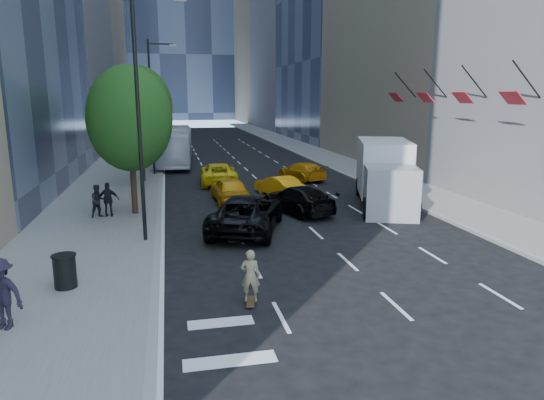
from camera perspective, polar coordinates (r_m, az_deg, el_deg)
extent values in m
plane|color=black|center=(18.21, 5.90, -7.45)|extent=(160.00, 160.00, 0.00)
cube|color=slate|center=(46.82, -16.49, 4.28)|extent=(6.00, 120.00, 0.15)
cube|color=slate|center=(49.16, 6.24, 5.06)|extent=(4.00, 120.00, 0.15)
cube|color=gray|center=(119.04, 1.42, 21.30)|extent=(20.00, 24.00, 50.00)
cylinder|color=black|center=(20.34, -15.41, 9.08)|extent=(0.16, 0.16, 10.00)
cylinder|color=black|center=(38.32, -14.01, 10.40)|extent=(0.16, 0.16, 10.00)
cylinder|color=black|center=(38.47, -12.98, 17.47)|extent=(1.80, 0.12, 0.12)
cube|color=#99998C|center=(38.47, -11.57, 17.38)|extent=(0.50, 0.22, 0.15)
cylinder|color=black|center=(25.73, -15.97, 1.92)|extent=(0.30, 0.30, 3.15)
ellipsoid|color=#11380F|center=(25.38, -16.40, 9.17)|extent=(4.20, 4.20, 5.25)
cylinder|color=black|center=(35.59, -15.00, 4.89)|extent=(0.30, 0.30, 3.38)
ellipsoid|color=#11380F|center=(35.34, -15.31, 10.50)|extent=(4.50, 4.50, 5.62)
cylinder|color=black|center=(48.53, -14.30, 6.49)|extent=(0.30, 0.30, 2.93)
ellipsoid|color=#11380F|center=(48.35, -14.49, 10.06)|extent=(3.90, 3.90, 4.88)
cylinder|color=black|center=(56.40, -13.28, 8.45)|extent=(0.14, 0.14, 5.20)
imported|color=black|center=(56.33, -13.36, 10.07)|extent=(2.48, 0.53, 1.00)
cylinder|color=black|center=(26.20, 27.76, 12.46)|extent=(1.75, 0.08, 1.75)
cube|color=#B32931|center=(25.78, 26.44, 10.72)|extent=(0.64, 1.30, 0.64)
cylinder|color=black|center=(29.41, 22.71, 12.73)|extent=(1.75, 0.08, 1.75)
cube|color=#B32931|center=(29.03, 21.50, 11.16)|extent=(0.64, 1.30, 0.64)
cylinder|color=black|center=(32.79, 18.67, 12.87)|extent=(1.75, 0.08, 1.75)
cube|color=#B32931|center=(32.45, 17.56, 11.45)|extent=(0.64, 1.30, 0.64)
cylinder|color=black|center=(36.29, 15.40, 12.94)|extent=(1.75, 0.08, 1.75)
cube|color=#B32931|center=(36.00, 14.38, 11.65)|extent=(0.64, 1.30, 0.64)
imported|color=#877854|center=(14.47, -2.57, -9.30)|extent=(0.65, 0.49, 1.60)
imported|color=black|center=(22.19, -2.97, -1.54)|extent=(4.67, 6.63, 1.68)
imported|color=black|center=(25.75, 3.08, 0.09)|extent=(3.50, 5.32, 1.43)
imported|color=orange|center=(28.45, -5.05, 1.27)|extent=(2.04, 4.45, 1.48)
imported|color=orange|center=(30.01, 0.78, 1.68)|extent=(2.59, 4.08, 1.27)
imported|color=yellow|center=(34.35, -6.32, 3.13)|extent=(2.78, 5.47, 1.48)
imported|color=orange|center=(35.89, 3.53, 3.43)|extent=(3.16, 4.85, 1.31)
imported|color=white|center=(44.84, -11.38, 6.27)|extent=(3.56, 12.18, 3.35)
cube|color=silver|center=(28.82, 12.95, 3.86)|extent=(4.21, 5.77, 3.04)
cube|color=gray|center=(25.20, 13.82, 0.83)|extent=(3.17, 2.96, 2.59)
cylinder|color=black|center=(24.78, 11.15, -0.96)|extent=(0.73, 1.19, 1.13)
cylinder|color=black|center=(25.10, 16.54, -1.08)|extent=(0.73, 1.19, 1.13)
cylinder|color=black|center=(30.72, 10.26, 1.60)|extent=(0.73, 1.19, 1.13)
cylinder|color=black|center=(30.98, 14.63, 1.48)|extent=(0.73, 1.19, 1.13)
imported|color=black|center=(25.53, -19.76, -0.12)|extent=(1.01, 0.94, 1.66)
imported|color=black|center=(25.56, -18.69, 0.05)|extent=(1.03, 0.46, 1.73)
imported|color=black|center=(14.47, -29.31, -9.60)|extent=(1.42, 1.13, 1.92)
cylinder|color=black|center=(16.74, -23.18, -7.78)|extent=(0.69, 0.69, 1.03)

